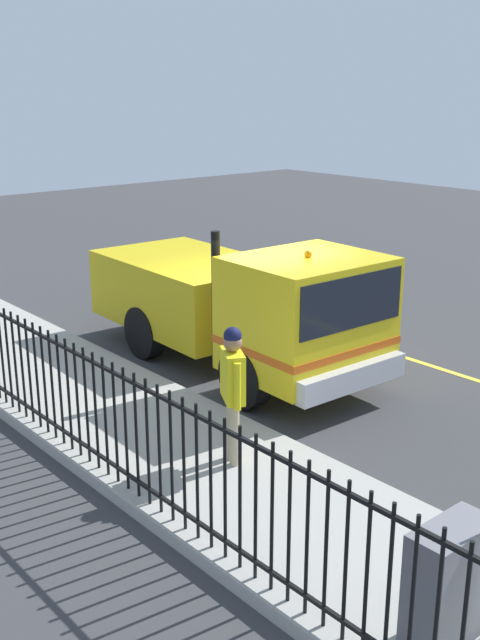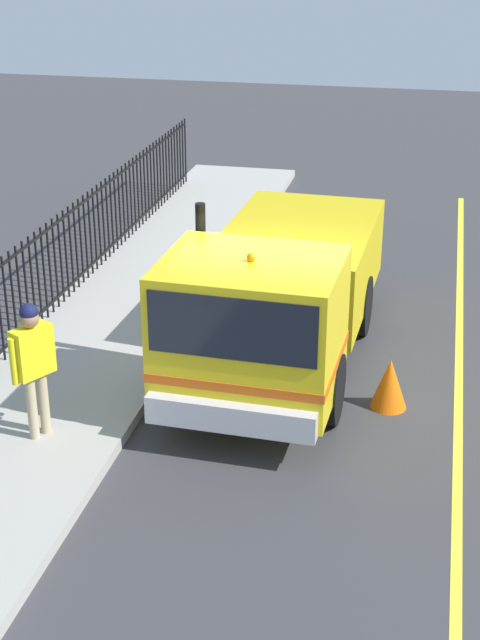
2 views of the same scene
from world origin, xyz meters
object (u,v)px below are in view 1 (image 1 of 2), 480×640
worker_standing (233,381)px  work_truck (246,302)px  traffic_cone (342,340)px  utility_cabinet (449,583)px

worker_standing → work_truck: bearing=-14.8°
worker_standing → traffic_cone: 4.75m
utility_cabinet → traffic_cone: 7.49m
work_truck → traffic_cone: (-1.71, 0.67, -0.89)m
work_truck → traffic_cone: size_ratio=8.55×
work_truck → utility_cabinet: 7.10m
worker_standing → utility_cabinet: bearing=-161.8°
work_truck → worker_standing: 3.65m
utility_cabinet → work_truck: bearing=-117.1°
utility_cabinet → worker_standing: bearing=-100.8°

